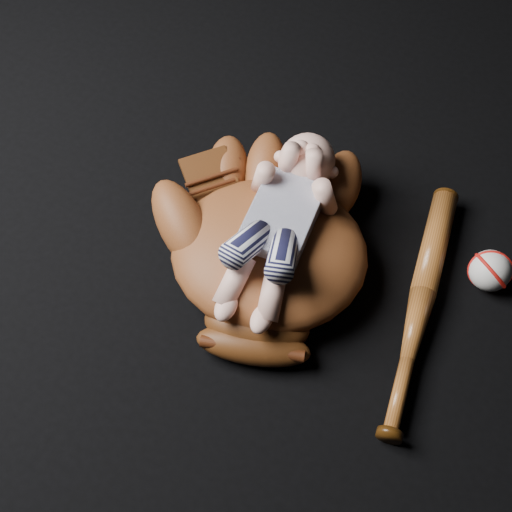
# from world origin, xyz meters

# --- Properties ---
(baseball_glove) EXTENTS (0.56, 0.59, 0.15)m
(baseball_glove) POSITION_xyz_m (-0.04, 0.05, 0.07)
(baseball_glove) COLOR #5E2D14
(baseball_glove) RESTS_ON ground
(newborn_baby) EXTENTS (0.23, 0.39, 0.15)m
(newborn_baby) POSITION_xyz_m (-0.03, 0.05, 0.13)
(newborn_baby) COLOR #E9AB96
(newborn_baby) RESTS_ON baseball_glove
(baseball_bat) EXTENTS (0.14, 0.49, 0.05)m
(baseball_bat) POSITION_xyz_m (0.23, 0.10, 0.02)
(baseball_bat) COLOR brown
(baseball_bat) RESTS_ON ground
(baseball) EXTENTS (0.08, 0.08, 0.07)m
(baseball) POSITION_xyz_m (0.31, 0.22, 0.04)
(baseball) COLOR silver
(baseball) RESTS_ON ground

